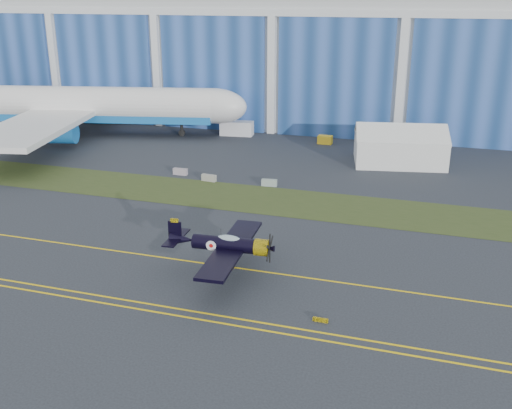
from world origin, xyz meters
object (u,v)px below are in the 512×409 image
(jetliner, at_px, (71,66))
(tug, at_px, (325,140))
(warbird, at_px, (224,244))
(tent, at_px, (400,143))
(shipping_container, at_px, (237,128))

(jetliner, bearing_deg, tug, -4.68)
(warbird, bearing_deg, tent, 71.28)
(jetliner, xyz_separation_m, tug, (43.48, 6.19, -11.22))
(shipping_container, bearing_deg, warbird, -78.35)
(jetliner, distance_m, tug, 45.33)
(shipping_container, bearing_deg, tug, -11.86)
(warbird, height_order, tug, warbird)
(jetliner, distance_m, shipping_container, 30.38)
(warbird, bearing_deg, shipping_container, 104.43)
(tent, bearing_deg, shipping_container, 150.05)
(tent, bearing_deg, jetliner, 166.65)
(warbird, relative_size, tent, 0.94)
(tent, height_order, tug, tent)
(warbird, xyz_separation_m, jetliner, (-44.99, 45.07, 8.80))
(tent, distance_m, tug, 15.45)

